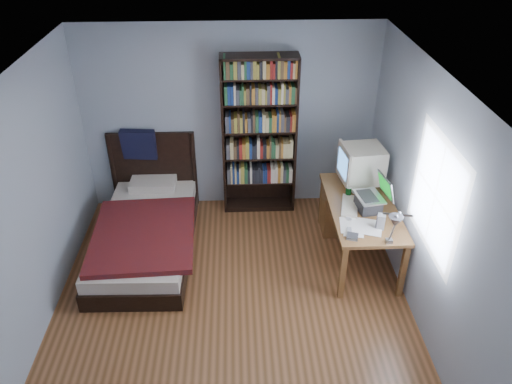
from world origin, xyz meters
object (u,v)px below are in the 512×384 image
speaker (381,221)px  soda_can (348,192)px  desk_lamp (395,223)px  bookshelf (259,137)px  laptop (370,201)px  keyboard (350,206)px  crt_monitor (361,164)px  desk (352,208)px  bed (147,228)px

speaker → soda_can: size_ratio=1.38×
desk_lamp → bookshelf: 2.51m
laptop → bookshelf: 1.72m
keyboard → soda_can: (0.03, 0.23, 0.05)m
bookshelf → crt_monitor: bearing=-31.6°
speaker → laptop: bearing=113.1°
laptop → soda_can: (-0.19, 0.28, -0.06)m
crt_monitor → desk_lamp: bearing=-92.2°
speaker → bookshelf: 2.01m
crt_monitor → bookshelf: bookshelf is taller
crt_monitor → laptop: bearing=-88.5°
desk → laptop: laptop is taller
desk_lamp → bed: (-2.54, 1.43, -1.01)m
laptop → keyboard: (-0.21, 0.05, -0.10)m
laptop → desk_lamp: desk_lamp is taller
bookshelf → bed: size_ratio=0.96×
desk → keyboard: keyboard is taller
crt_monitor → desk_lamp: desk_lamp is taller
speaker → soda_can: 0.67m
desk → laptop: bearing=-83.2°
crt_monitor → bed: bearing=-178.0°
keyboard → speaker: (0.25, -0.41, 0.07)m
crt_monitor → bookshelf: size_ratio=0.25×
speaker → soda_can: bearing=126.7°
soda_can → bed: size_ratio=0.06×
desk → soda_can: bearing=-119.8°
desk_lamp → bookshelf: size_ratio=0.31×
laptop → speaker: (0.03, -0.36, -0.03)m
desk → bed: (-2.55, -0.09, -0.16)m
keyboard → bookshelf: 1.56m
soda_can → bed: bed is taller
laptop → desk_lamp: (-0.07, -1.01, 0.42)m
laptop → soda_can: laptop is taller
crt_monitor → keyboard: 0.57m
soda_can → bookshelf: bearing=136.6°
desk_lamp → soda_can: size_ratio=5.47×
bookshelf → keyboard: bearing=-50.3°
desk → desk_lamp: bearing=-90.5°
desk → desk_lamp: (-0.01, -1.51, 0.85)m
crt_monitor → desk_lamp: size_ratio=0.81×
speaker → crt_monitor: bearing=110.8°
laptop → soda_can: size_ratio=3.52×
laptop → desk_lamp: bearing=-94.0°
keyboard → bookshelf: size_ratio=0.21×
soda_can → bed: (-2.43, 0.13, -0.54)m
desk → keyboard: bearing=-108.8°
crt_monitor → soda_can: bearing=-127.5°
desk → speaker: size_ratio=9.00×
bookshelf → desk_lamp: bearing=-63.5°
crt_monitor → soda_can: 0.37m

